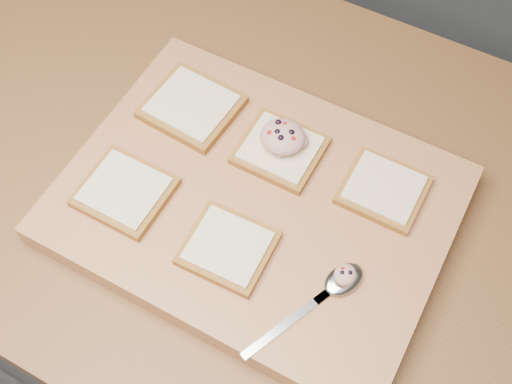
% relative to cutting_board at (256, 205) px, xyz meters
% --- Properties ---
extents(ground, '(4.00, 4.00, 0.00)m').
position_rel_cutting_board_xyz_m(ground, '(0.01, 0.06, -0.92)').
color(ground, '#515459').
rests_on(ground, ground).
extents(island_counter, '(2.00, 0.80, 0.90)m').
position_rel_cutting_board_xyz_m(island_counter, '(0.01, 0.06, -0.47)').
color(island_counter, slate).
rests_on(island_counter, ground).
extents(cutting_board, '(0.53, 0.40, 0.04)m').
position_rel_cutting_board_xyz_m(cutting_board, '(0.00, 0.00, 0.00)').
color(cutting_board, tan).
rests_on(cutting_board, island_counter).
extents(bread_far_left, '(0.14, 0.13, 0.02)m').
position_rel_cutting_board_xyz_m(bread_far_left, '(-0.16, 0.09, 0.03)').
color(bread_far_left, '#9F6E29').
rests_on(bread_far_left, cutting_board).
extents(bread_far_center, '(0.12, 0.11, 0.02)m').
position_rel_cutting_board_xyz_m(bread_far_center, '(-0.01, 0.08, 0.03)').
color(bread_far_center, '#9F6E29').
rests_on(bread_far_center, cutting_board).
extents(bread_far_right, '(0.11, 0.10, 0.02)m').
position_rel_cutting_board_xyz_m(bread_far_right, '(0.15, 0.09, 0.03)').
color(bread_far_right, '#9F6E29').
rests_on(bread_far_right, cutting_board).
extents(bread_near_left, '(0.12, 0.11, 0.02)m').
position_rel_cutting_board_xyz_m(bread_near_left, '(-0.16, -0.08, 0.03)').
color(bread_near_left, '#9F6E29').
rests_on(bread_near_left, cutting_board).
extents(bread_near_center, '(0.12, 0.11, 0.02)m').
position_rel_cutting_board_xyz_m(bread_near_center, '(0.01, -0.09, 0.03)').
color(bread_near_center, '#9F6E29').
rests_on(bread_near_center, cutting_board).
extents(tuna_salad_dollop, '(0.07, 0.06, 0.03)m').
position_rel_cutting_board_xyz_m(tuna_salad_dollop, '(-0.01, 0.09, 0.05)').
color(tuna_salad_dollop, '#DA998B').
rests_on(tuna_salad_dollop, bread_far_center).
extents(spoon, '(0.10, 0.19, 0.01)m').
position_rel_cutting_board_xyz_m(spoon, '(0.15, -0.07, 0.03)').
color(spoon, silver).
rests_on(spoon, cutting_board).
extents(spoon_salad, '(0.03, 0.03, 0.02)m').
position_rel_cutting_board_xyz_m(spoon_salad, '(0.16, -0.06, 0.04)').
color(spoon_salad, '#DA998B').
rests_on(spoon_salad, spoon).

